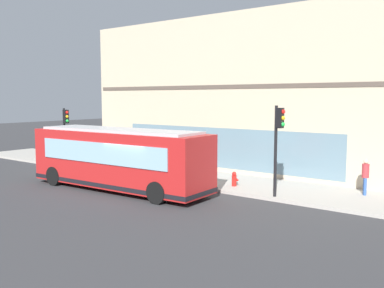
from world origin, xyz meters
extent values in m
plane|color=#38383A|center=(0.00, 0.00, 0.00)|extent=(120.00, 120.00, 0.00)
cube|color=#B2ADA3|center=(4.79, 0.00, 0.07)|extent=(4.37, 40.00, 0.15)
cube|color=beige|center=(10.78, 0.00, 4.77)|extent=(7.61, 21.30, 9.54)
cube|color=brown|center=(7.12, 0.00, 5.24)|extent=(0.36, 20.88, 0.24)
cube|color=slate|center=(7.02, 0.00, 1.60)|extent=(0.12, 14.91, 2.40)
cube|color=red|center=(0.16, 1.62, 1.60)|extent=(2.91, 10.09, 2.70)
cube|color=silver|center=(0.16, 1.62, 3.01)|extent=(2.49, 9.08, 0.12)
cube|color=#8CB2C6|center=(-0.04, 6.59, 2.05)|extent=(2.20, 0.17, 1.20)
cube|color=#8CB2C6|center=(1.43, 1.67, 2.00)|extent=(0.40, 8.20, 1.00)
cube|color=#8CB2C6|center=(-1.10, 1.57, 2.00)|extent=(0.40, 8.20, 1.00)
cube|color=black|center=(0.16, 1.62, 0.43)|extent=(2.95, 10.14, 0.20)
cylinder|color=black|center=(1.17, 5.26, 0.50)|extent=(0.34, 1.01, 1.00)
cylinder|color=black|center=(-1.13, 5.17, 0.50)|extent=(0.34, 1.01, 1.00)
cylinder|color=black|center=(1.45, -1.73, 0.50)|extent=(0.34, 1.01, 1.00)
cylinder|color=black|center=(-0.84, -1.83, 0.50)|extent=(0.34, 1.01, 1.00)
cylinder|color=black|center=(2.97, -5.55, 2.21)|extent=(0.14, 0.14, 4.11)
cube|color=black|center=(2.97, -5.74, 3.71)|extent=(0.32, 0.24, 0.90)
sphere|color=red|center=(2.97, -5.87, 3.99)|extent=(0.20, 0.20, 0.20)
sphere|color=yellow|center=(2.97, -5.87, 3.71)|extent=(0.20, 0.20, 0.20)
sphere|color=green|center=(2.97, -5.87, 3.43)|extent=(0.20, 0.20, 0.20)
cylinder|color=black|center=(3.17, 10.05, 2.03)|extent=(0.14, 0.14, 3.76)
cube|color=black|center=(3.17, 9.86, 3.36)|extent=(0.32, 0.24, 0.90)
sphere|color=red|center=(3.17, 9.73, 3.64)|extent=(0.20, 0.20, 0.20)
sphere|color=yellow|center=(3.17, 9.73, 3.36)|extent=(0.20, 0.20, 0.20)
sphere|color=green|center=(3.17, 9.73, 3.08)|extent=(0.20, 0.20, 0.20)
cylinder|color=red|center=(3.83, -2.87, 0.43)|extent=(0.24, 0.24, 0.55)
sphere|color=red|center=(3.83, -2.87, 0.78)|extent=(0.22, 0.22, 0.22)
cylinder|color=red|center=(3.83, -3.04, 0.48)|extent=(0.10, 0.12, 0.10)
cylinder|color=red|center=(4.00, -2.87, 0.48)|extent=(0.12, 0.10, 0.10)
cylinder|color=#3359A5|center=(5.70, -8.74, 0.55)|extent=(0.14, 0.14, 0.80)
cylinder|color=#3359A5|center=(5.87, -8.67, 0.55)|extent=(0.14, 0.14, 0.80)
cylinder|color=#B23338|center=(5.78, -8.71, 1.27)|extent=(0.32, 0.32, 0.64)
sphere|color=beige|center=(5.78, -8.71, 1.70)|extent=(0.22, 0.22, 0.22)
cylinder|color=silver|center=(5.19, 8.81, 0.58)|extent=(0.14, 0.14, 0.86)
cylinder|color=silver|center=(5.08, 8.95, 0.58)|extent=(0.14, 0.14, 0.86)
cylinder|color=#3F8C4C|center=(5.13, 8.88, 1.35)|extent=(0.32, 0.32, 0.68)
sphere|color=tan|center=(5.13, 8.88, 1.81)|extent=(0.23, 0.23, 0.23)
cylinder|color=#3359A5|center=(4.25, 6.57, 0.55)|extent=(0.14, 0.14, 0.81)
cylinder|color=#3359A5|center=(4.17, 6.73, 0.55)|extent=(0.14, 0.14, 0.81)
cylinder|color=#B23338|center=(4.21, 6.65, 1.28)|extent=(0.32, 0.32, 0.64)
sphere|color=beige|center=(4.21, 6.65, 1.71)|extent=(0.22, 0.22, 0.22)
cylinder|color=#3359A5|center=(6.17, 6.74, 0.57)|extent=(0.14, 0.14, 0.84)
cylinder|color=#3359A5|center=(6.30, 6.62, 0.57)|extent=(0.14, 0.14, 0.84)
cylinder|color=silver|center=(6.23, 6.68, 1.33)|extent=(0.32, 0.32, 0.67)
sphere|color=#9E704C|center=(6.23, 6.68, 1.78)|extent=(0.23, 0.23, 0.23)
camera|label=1|loc=(-14.54, -14.16, 4.61)|focal=40.29mm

